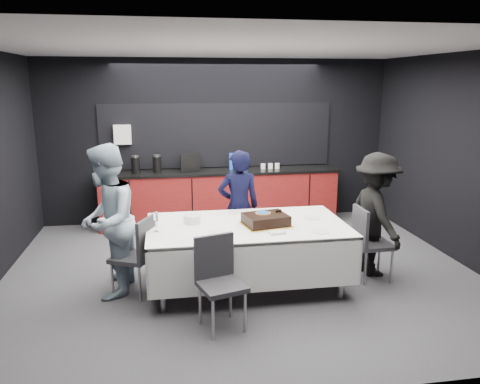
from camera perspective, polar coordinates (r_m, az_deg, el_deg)
name	(u,v)px	position (r m, az deg, el deg)	size (l,w,h in m)	color
ground	(241,272)	(6.15, 0.15, -9.78)	(6.00, 6.00, 0.00)	#45464B
room_shell	(241,129)	(5.68, 0.17, 7.73)	(6.04, 5.04, 2.82)	white
kitchenette	(219,193)	(8.06, -2.56, -0.09)	(4.10, 0.64, 2.05)	maroon
party_table	(247,235)	(5.55, 0.84, -5.29)	(2.32, 1.32, 0.78)	#99999E
cake_assembly	(266,220)	(5.46, 3.16, -3.39)	(0.59, 0.52, 0.16)	gold
plate_stack	(192,219)	(5.56, -5.85, -3.29)	(0.20, 0.20, 0.10)	white
loose_plate_near	(218,233)	(5.17, -2.71, -5.04)	(0.22, 0.22, 0.01)	white
loose_plate_right_a	(311,217)	(5.82, 8.71, -3.09)	(0.21, 0.21, 0.01)	white
loose_plate_right_b	(320,231)	(5.30, 9.67, -4.76)	(0.20, 0.20, 0.01)	white
loose_plate_far	(235,213)	(5.96, -0.64, -2.53)	(0.19, 0.19, 0.01)	white
fork_pile	(277,232)	(5.18, 4.54, -4.92)	(0.18, 0.11, 0.03)	white
champagne_flute	(156,218)	(5.28, -10.24, -3.12)	(0.06, 0.06, 0.22)	white
chair_left	(138,251)	(5.48, -12.32, -7.04)	(0.56, 0.56, 0.92)	#2C2D31
chair_right	(368,238)	(5.99, 15.33, -5.45)	(0.42, 0.42, 0.92)	#2C2D31
chair_near	(219,275)	(4.73, -2.62, -10.10)	(0.52, 0.52, 0.92)	#2C2D31
person_center	(239,207)	(6.27, -0.16, -1.83)	(0.56, 0.37, 1.54)	black
person_left	(107,221)	(5.50, -15.93, -3.45)	(0.85, 0.66, 1.75)	#A2B9CB
person_right	(376,215)	(6.12, 16.25, -2.66)	(1.01, 0.58, 1.56)	black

